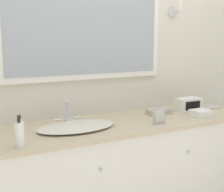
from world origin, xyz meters
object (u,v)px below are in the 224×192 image
at_px(sink_basin, 76,126).
at_px(soap_bottle, 20,134).
at_px(picture_frame, 159,116).
at_px(appliance_box, 188,104).

relative_size(sink_basin, soap_bottle, 2.90).
bearing_deg(soap_bottle, picture_frame, 2.19).
height_order(sink_basin, picture_frame, sink_basin).
bearing_deg(picture_frame, appliance_box, 26.97).
xyz_separation_m(appliance_box, picture_frame, (-0.48, -0.24, 0.01)).
bearing_deg(picture_frame, soap_bottle, -177.81).
bearing_deg(sink_basin, soap_bottle, -153.65).
xyz_separation_m(sink_basin, soap_bottle, (-0.42, -0.21, 0.06)).
distance_m(sink_basin, picture_frame, 0.60).
bearing_deg(appliance_box, sink_basin, -175.82).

